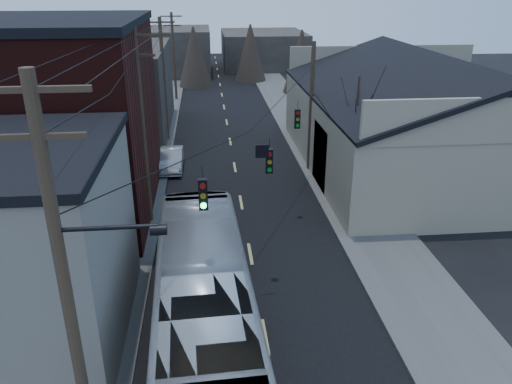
# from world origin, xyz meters

# --- Properties ---
(road_surface) EXTENTS (9.00, 110.00, 0.02)m
(road_surface) POSITION_xyz_m (0.00, 30.00, 0.01)
(road_surface) COLOR black
(road_surface) RESTS_ON ground
(sidewalk_left) EXTENTS (4.00, 110.00, 0.12)m
(sidewalk_left) POSITION_xyz_m (-6.50, 30.00, 0.06)
(sidewalk_left) COLOR #474744
(sidewalk_left) RESTS_ON ground
(sidewalk_right) EXTENTS (4.00, 110.00, 0.12)m
(sidewalk_right) POSITION_xyz_m (6.50, 30.00, 0.06)
(sidewalk_right) COLOR #474744
(sidewalk_right) RESTS_ON ground
(building_brick) EXTENTS (10.00, 12.00, 10.00)m
(building_brick) POSITION_xyz_m (-10.00, 20.00, 5.00)
(building_brick) COLOR black
(building_brick) RESTS_ON ground
(building_left_far) EXTENTS (9.00, 14.00, 7.00)m
(building_left_far) POSITION_xyz_m (-9.50, 36.00, 3.50)
(building_left_far) COLOR #2D2A24
(building_left_far) RESTS_ON ground
(warehouse) EXTENTS (16.16, 20.60, 7.73)m
(warehouse) POSITION_xyz_m (13.00, 25.00, 2.70)
(warehouse) COLOR gray
(warehouse) RESTS_ON ground
(building_far_left) EXTENTS (10.00, 12.00, 6.00)m
(building_far_left) POSITION_xyz_m (-6.00, 65.00, 3.00)
(building_far_left) COLOR #2D2A24
(building_far_left) RESTS_ON ground
(building_far_right) EXTENTS (12.00, 14.00, 5.00)m
(building_far_right) POSITION_xyz_m (7.00, 70.00, 2.50)
(building_far_right) COLOR #2D2A24
(building_far_right) RESTS_ON ground
(bare_tree) EXTENTS (0.40, 0.40, 7.20)m
(bare_tree) POSITION_xyz_m (6.50, 20.00, 3.60)
(bare_tree) COLOR black
(bare_tree) RESTS_ON ground
(utility_lines) EXTENTS (11.24, 45.28, 10.50)m
(utility_lines) POSITION_xyz_m (-3.11, 24.14, 4.95)
(utility_lines) COLOR #382B1E
(utility_lines) RESTS_ON ground
(bus) EXTENTS (3.62, 13.28, 3.67)m
(bus) POSITION_xyz_m (-2.14, 7.60, 1.83)
(bus) COLOR #A6ACB2
(bus) RESTS_ON ground
(parked_car) EXTENTS (1.49, 4.27, 1.41)m
(parked_car) POSITION_xyz_m (-4.30, 26.10, 0.70)
(parked_car) COLOR #9C9FA3
(parked_car) RESTS_ON ground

